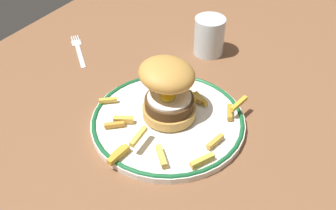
{
  "coord_description": "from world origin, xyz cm",
  "views": [
    {
      "loc": [
        -51.17,
        -24.34,
        50.43
      ],
      "look_at": [
        -4.78,
        4.25,
        4.6
      ],
      "focal_mm": 43.02,
      "sensor_mm": 36.0,
      "label": 1
    }
  ],
  "objects_px": {
    "dinner_plate": "(168,121)",
    "fork": "(78,50)",
    "burger": "(168,88)",
    "water_glass": "(209,38)"
  },
  "relations": [
    {
      "from": "dinner_plate",
      "to": "fork",
      "type": "bearing_deg",
      "value": 71.18
    },
    {
      "from": "water_glass",
      "to": "fork",
      "type": "height_order",
      "value": "water_glass"
    },
    {
      "from": "burger",
      "to": "dinner_plate",
      "type": "bearing_deg",
      "value": -148.34
    },
    {
      "from": "dinner_plate",
      "to": "burger",
      "type": "xyz_separation_m",
      "value": [
        0.01,
        0.01,
        0.06
      ]
    },
    {
      "from": "water_glass",
      "to": "dinner_plate",
      "type": "bearing_deg",
      "value": -169.13
    },
    {
      "from": "burger",
      "to": "fork",
      "type": "bearing_deg",
      "value": 73.12
    },
    {
      "from": "burger",
      "to": "water_glass",
      "type": "xyz_separation_m",
      "value": [
        0.24,
        0.04,
        -0.03
      ]
    },
    {
      "from": "burger",
      "to": "fork",
      "type": "height_order",
      "value": "burger"
    },
    {
      "from": "fork",
      "to": "water_glass",
      "type": "bearing_deg",
      "value": -59.94
    },
    {
      "from": "water_glass",
      "to": "fork",
      "type": "bearing_deg",
      "value": 120.06
    }
  ]
}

